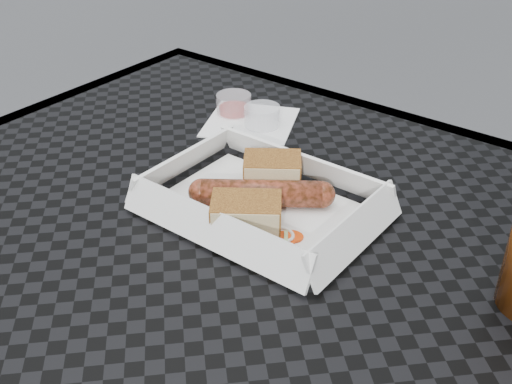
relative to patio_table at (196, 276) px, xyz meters
The scene contains 9 objects.
patio_table is the anchor object (origin of this frame).
food_tray 0.11m from the patio_table, 53.29° to the left, with size 0.22×0.15×0.00m, color white.
bratwurst 0.12m from the patio_table, 57.94° to the left, with size 0.14×0.11×0.03m.
bread_near 0.15m from the patio_table, 73.31° to the left, with size 0.07×0.05×0.04m, color #905D24.
bread_far 0.12m from the patio_table, 18.06° to the left, with size 0.07×0.05×0.04m, color #905D24.
veg_garnish 0.13m from the patio_table, 14.31° to the left, with size 0.03×0.03×0.00m.
napkin 0.26m from the patio_table, 113.63° to the left, with size 0.12×0.12×0.00m, color white.
condiment_cup_sauce 0.29m from the patio_table, 119.93° to the left, with size 0.05×0.05×0.03m, color #96110A.
condiment_cup_empty 0.26m from the patio_table, 109.38° to the left, with size 0.05×0.05×0.03m, color silver.
Camera 1 is at (0.40, -0.41, 1.14)m, focal length 45.00 mm.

